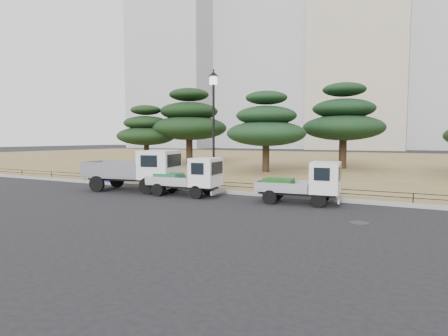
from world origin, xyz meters
The scene contains 16 objects.
ground centered at (0.00, 0.00, 0.00)m, with size 220.00×220.00×0.00m, color black.
lawn centered at (0.00, 30.60, 0.07)m, with size 120.00×56.00×0.15m, color olive.
curb centered at (0.00, 2.60, 0.08)m, with size 120.00×0.25×0.16m, color gray.
truck_large centered at (-4.61, 1.25, 1.16)m, with size 5.05×2.69×2.09m.
truck_kei_front centered at (-1.35, 1.10, 0.90)m, with size 3.51×1.73×1.80m.
truck_kei_rear centered at (4.00, 1.47, 0.87)m, with size 3.46×1.74×1.75m.
street_lamp centered at (-1.05, 2.90, 4.11)m, with size 0.52×0.52×5.86m.
pipe_fence centered at (0.00, 2.75, 0.44)m, with size 38.00×0.04×0.40m.
tarp_pile centered at (-8.27, 3.04, 0.54)m, with size 1.55×1.20×0.97m.
manhole centered at (6.50, -1.20, 0.01)m, with size 0.60×0.60×0.01m, color #2D2D30.
pine_west_far centered at (-15.93, 16.04, 3.51)m, with size 5.76×5.76×5.82m.
pine_west_near centered at (-12.10, 17.97, 4.46)m, with size 7.47×7.47×7.47m.
pine_center_left centered at (-2.13, 13.11, 3.67)m, with size 6.00×6.00×6.10m.
pine_center_right centered at (2.51, 19.12, 4.31)m, with size 6.77×6.77×7.18m.
tower_far_west centered at (-55.00, 80.00, 32.50)m, with size 24.00×20.00×65.00m, color #A0A0A5.
tower_center_left centered at (-5.00, 85.00, 27.50)m, with size 22.00×20.00×55.00m, color #AAA08C.
Camera 1 is at (8.03, -13.62, 2.69)m, focal length 30.00 mm.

